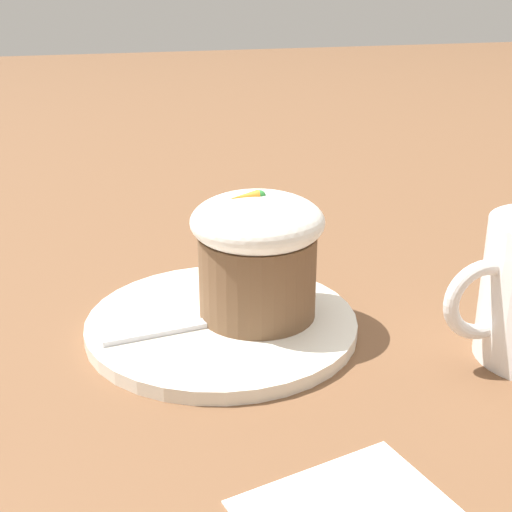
% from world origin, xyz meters
% --- Properties ---
extents(ground_plane, '(4.00, 4.00, 0.00)m').
position_xyz_m(ground_plane, '(0.00, 0.00, 0.00)').
color(ground_plane, brown).
extents(dessert_plate, '(0.21, 0.21, 0.01)m').
position_xyz_m(dessert_plate, '(0.00, 0.00, 0.01)').
color(dessert_plate, white).
rests_on(dessert_plate, ground_plane).
extents(carrot_cake, '(0.10, 0.10, 0.10)m').
position_xyz_m(carrot_cake, '(-0.03, -0.00, 0.06)').
color(carrot_cake, brown).
rests_on(carrot_cake, dessert_plate).
extents(spoon, '(0.13, 0.04, 0.01)m').
position_xyz_m(spoon, '(0.00, 0.01, 0.01)').
color(spoon, silver).
rests_on(spoon, dessert_plate).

